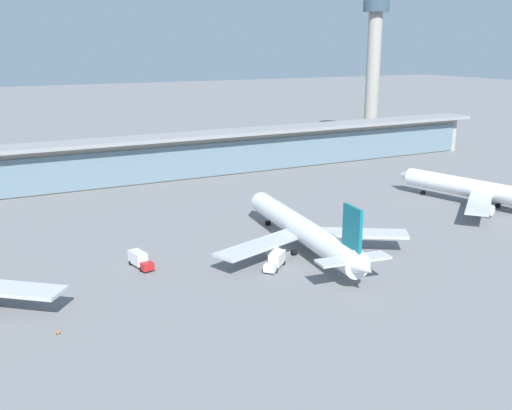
{
  "coord_description": "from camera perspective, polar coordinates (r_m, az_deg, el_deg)",
  "views": [
    {
      "loc": [
        -63.66,
        -105.36,
        43.96
      ],
      "look_at": [
        0.0,
        14.95,
        7.15
      ],
      "focal_mm": 41.65,
      "sensor_mm": 36.0,
      "label": 1
    }
  ],
  "objects": [
    {
      "name": "service_truck_mid_apron_red",
      "position": [
        123.69,
        -11.11,
        -5.15
      ],
      "size": [
        3.48,
        7.58,
        3.1
      ],
      "color": "#B21E1E",
      "rests_on": "ground"
    },
    {
      "name": "service_truck_by_tail_white",
      "position": [
        121.04,
        1.89,
        -5.32
      ],
      "size": [
        7.0,
        6.54,
        3.1
      ],
      "color": "silver",
      "rests_on": "ground"
    },
    {
      "name": "airliner_right_stand",
      "position": [
        175.71,
        21.49,
        1.22
      ],
      "size": [
        43.76,
        57.83,
        15.56
      ],
      "color": "white",
      "rests_on": "ground"
    },
    {
      "name": "control_tower",
      "position": [
        290.03,
        11.24,
        13.8
      ],
      "size": [
        12.0,
        12.0,
        70.85
      ],
      "color": "#9E998E",
      "rests_on": "ground"
    },
    {
      "name": "ground_plane",
      "position": [
        130.71,
        3.08,
        -4.54
      ],
      "size": [
        1200.0,
        1200.0,
        0.0
      ],
      "primitive_type": "plane",
      "color": "slate"
    },
    {
      "name": "airliner_centre_stand",
      "position": [
        129.8,
        4.59,
        -2.43
      ],
      "size": [
        44.61,
        58.41,
        15.56
      ],
      "color": "white",
      "rests_on": "ground"
    },
    {
      "name": "terminal_building",
      "position": [
        199.88,
        -8.87,
        4.55
      ],
      "size": [
        263.75,
        12.8,
        15.2
      ],
      "color": "#9E998E",
      "rests_on": "ground"
    },
    {
      "name": "safety_cone_alpha",
      "position": [
        100.34,
        -18.46,
        -11.49
      ],
      "size": [
        0.62,
        0.62,
        0.7
      ],
      "color": "orange",
      "rests_on": "ground"
    }
  ]
}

